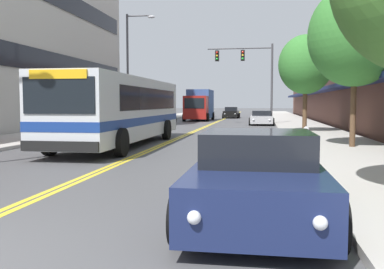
% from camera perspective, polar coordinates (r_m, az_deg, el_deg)
% --- Properties ---
extents(ground_plane, '(240.00, 240.00, 0.00)m').
position_cam_1_polar(ground_plane, '(41.31, 3.17, 1.62)').
color(ground_plane, '#4C4C4F').
extents(sidewalk_left, '(4.00, 106.00, 0.14)m').
position_cam_1_polar(sidewalk_left, '(42.74, -6.89, 1.78)').
color(sidewalk_left, '#B2ADA5').
rests_on(sidewalk_left, ground_plane).
extents(sidewalk_right, '(4.00, 106.00, 0.14)m').
position_cam_1_polar(sidewalk_right, '(41.20, 13.60, 1.61)').
color(sidewalk_right, '#B2ADA5').
rests_on(sidewalk_right, ground_plane).
extents(centre_line, '(0.34, 106.00, 0.01)m').
position_cam_1_polar(centre_line, '(41.31, 3.17, 1.63)').
color(centre_line, yellow).
rests_on(centre_line, ground_plane).
extents(storefront_row_right, '(9.10, 68.00, 7.79)m').
position_cam_1_polar(storefront_row_right, '(42.16, 22.21, 6.67)').
color(storefront_row_right, brown).
rests_on(storefront_row_right, ground_plane).
extents(city_bus, '(2.93, 11.79, 2.90)m').
position_cam_1_polar(city_bus, '(19.14, -9.34, 3.55)').
color(city_bus, silver).
rests_on(city_bus, ground_plane).
extents(car_slate_blue_parked_left_near, '(2.12, 4.20, 1.19)m').
position_cam_1_polar(car_slate_blue_parked_left_near, '(29.86, -7.80, 1.68)').
color(car_slate_blue_parked_left_near, '#475675').
rests_on(car_slate_blue_parked_left_near, ground_plane).
extents(car_white_parked_left_far, '(2.03, 4.25, 1.43)m').
position_cam_1_polar(car_white_parked_left_far, '(38.33, -4.00, 2.41)').
color(car_white_parked_left_far, white).
rests_on(car_white_parked_left_far, ground_plane).
extents(car_navy_parked_right_foreground, '(2.20, 4.14, 1.41)m').
position_cam_1_polar(car_navy_parked_right_foreground, '(6.76, 8.71, -6.01)').
color(car_navy_parked_right_foreground, '#19234C').
rests_on(car_navy_parked_right_foreground, ground_plane).
extents(car_silver_parked_right_mid, '(2.09, 4.81, 1.21)m').
position_cam_1_polar(car_silver_parked_right_mid, '(37.27, 9.25, 2.18)').
color(car_silver_parked_right_mid, '#B7B7BC').
rests_on(car_silver_parked_right_mid, ground_plane).
extents(car_black_moving_lead, '(2.03, 4.75, 1.38)m').
position_cam_1_polar(car_black_moving_lead, '(53.94, 5.26, 2.89)').
color(car_black_moving_lead, black).
rests_on(car_black_moving_lead, ground_plane).
extents(box_truck, '(2.67, 6.88, 3.29)m').
position_cam_1_polar(box_truck, '(45.93, 1.00, 3.96)').
color(box_truck, maroon).
rests_on(box_truck, ground_plane).
extents(traffic_signal_mast, '(5.62, 0.38, 6.89)m').
position_cam_1_polar(traffic_signal_mast, '(37.42, 7.78, 8.81)').
color(traffic_signal_mast, '#47474C').
rests_on(traffic_signal_mast, ground_plane).
extents(street_lamp_left_far, '(2.16, 0.28, 8.26)m').
position_cam_1_polar(street_lamp_left_far, '(31.74, -8.10, 9.62)').
color(street_lamp_left_far, '#47474C').
rests_on(street_lamp_left_far, ground_plane).
extents(street_tree_right_mid, '(3.58, 3.58, 6.29)m').
position_cam_1_polar(street_tree_right_mid, '(18.07, 20.92, 12.21)').
color(street_tree_right_mid, brown).
rests_on(street_tree_right_mid, sidewalk_right).
extents(street_tree_right_far, '(3.23, 3.23, 5.81)m').
position_cam_1_polar(street_tree_right_far, '(26.83, 14.91, 9.00)').
color(street_tree_right_far, brown).
rests_on(street_tree_right_far, sidewalk_right).
extents(fire_hydrant, '(0.32, 0.24, 0.87)m').
position_cam_1_polar(fire_hydrant, '(16.08, 14.97, -0.49)').
color(fire_hydrant, '#B7B7BC').
rests_on(fire_hydrant, sidewalk_right).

